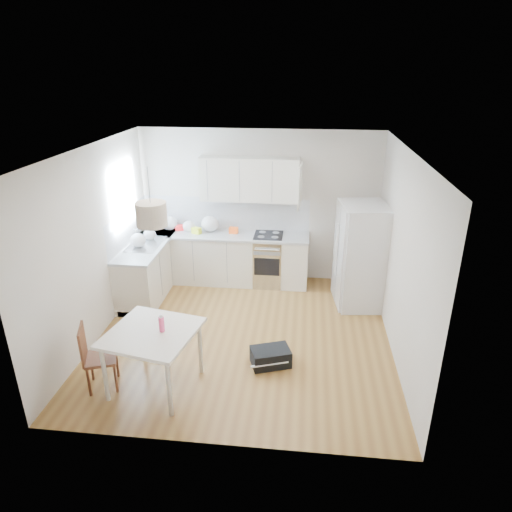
{
  "coord_description": "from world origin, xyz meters",
  "views": [
    {
      "loc": [
        0.81,
        -5.68,
        3.68
      ],
      "look_at": [
        0.13,
        0.4,
        1.11
      ],
      "focal_mm": 32.0,
      "sensor_mm": 36.0,
      "label": 1
    }
  ],
  "objects_px": {
    "refrigerator": "(362,256)",
    "gym_bag": "(271,357)",
    "dining_table": "(152,338)",
    "dining_chair": "(101,357)"
  },
  "relations": [
    {
      "from": "refrigerator",
      "to": "gym_bag",
      "type": "distance_m",
      "value": 2.39
    },
    {
      "from": "dining_table",
      "to": "refrigerator",
      "type": "bearing_deg",
      "value": 54.01
    },
    {
      "from": "dining_chair",
      "to": "gym_bag",
      "type": "relative_size",
      "value": 1.71
    },
    {
      "from": "dining_table",
      "to": "dining_chair",
      "type": "bearing_deg",
      "value": -161.31
    },
    {
      "from": "gym_bag",
      "to": "dining_chair",
      "type": "bearing_deg",
      "value": 178.93
    },
    {
      "from": "dining_chair",
      "to": "gym_bag",
      "type": "height_order",
      "value": "dining_chair"
    },
    {
      "from": "refrigerator",
      "to": "dining_table",
      "type": "relative_size",
      "value": 1.46
    },
    {
      "from": "dining_table",
      "to": "dining_chair",
      "type": "height_order",
      "value": "dining_chair"
    },
    {
      "from": "refrigerator",
      "to": "dining_chair",
      "type": "relative_size",
      "value": 1.97
    },
    {
      "from": "refrigerator",
      "to": "dining_table",
      "type": "distance_m",
      "value": 3.63
    }
  ]
}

